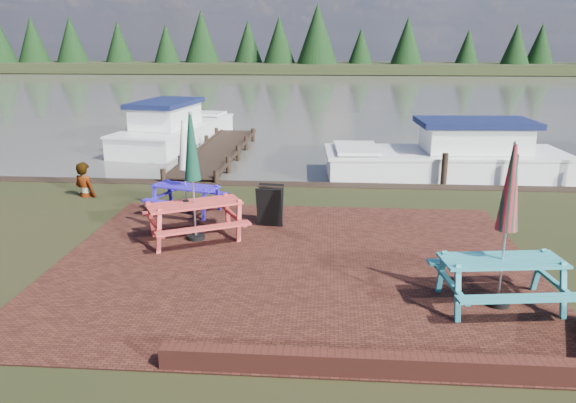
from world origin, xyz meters
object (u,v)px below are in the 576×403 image
at_px(chalkboard, 270,206).
at_px(jetty, 218,151).
at_px(picnic_table_teal, 503,252).
at_px(picnic_table_red, 194,197).
at_px(person, 82,163).
at_px(picnic_table_blue, 185,182).
at_px(boat_jetty, 175,131).
at_px(boat_near, 450,159).

bearing_deg(chalkboard, jetty, 114.97).
distance_m(picnic_table_teal, picnic_table_red, 6.14).
bearing_deg(jetty, person, -112.31).
relative_size(chalkboard, jetty, 0.10).
xyz_separation_m(picnic_table_blue, chalkboard, (2.15, -0.86, -0.30)).
bearing_deg(picnic_table_blue, boat_jetty, 125.00).
xyz_separation_m(picnic_table_red, chalkboard, (1.48, 1.03, -0.46)).
xyz_separation_m(picnic_table_red, jetty, (-1.33, 9.11, -0.82)).
bearing_deg(picnic_table_blue, person, 176.07).
distance_m(jetty, boat_jetty, 3.43).
distance_m(chalkboard, boat_jetty, 11.77).
distance_m(boat_jetty, boat_near, 11.33).
bearing_deg(picnic_table_red, picnic_table_blue, 82.05).
bearing_deg(chalkboard, picnic_table_red, -139.35).
distance_m(picnic_table_red, boat_near, 9.55).
bearing_deg(jetty, boat_jetty, 132.49).
height_order(picnic_table_red, jetty, picnic_table_red).
relative_size(picnic_table_blue, person, 1.20).
height_order(picnic_table_blue, jetty, picnic_table_blue).
distance_m(picnic_table_teal, jetty, 13.65).
xyz_separation_m(chalkboard, person, (-5.26, 2.11, 0.45)).
distance_m(picnic_table_red, person, 4.91).
height_order(chalkboard, boat_near, boat_near).
xyz_separation_m(picnic_table_teal, boat_jetty, (-9.17, 14.29, -0.48)).
xyz_separation_m(picnic_table_teal, jetty, (-6.86, 11.77, -0.81)).
bearing_deg(picnic_table_blue, boat_near, 52.25).
bearing_deg(picnic_table_teal, picnic_table_red, 146.79).
height_order(picnic_table_red, person, picnic_table_red).
bearing_deg(person, picnic_table_red, 164.24).
bearing_deg(jetty, picnic_table_teal, -59.76).
bearing_deg(picnic_table_red, picnic_table_teal, -53.19).
height_order(picnic_table_blue, boat_jetty, picnic_table_blue).
height_order(jetty, boat_jetty, boat_jetty).
relative_size(picnic_table_teal, picnic_table_red, 0.98).
bearing_deg(boat_jetty, chalkboard, -55.20).
height_order(picnic_table_teal, jetty, picnic_table_teal).
relative_size(chalkboard, boat_jetty, 0.12).
relative_size(picnic_table_teal, boat_near, 0.34).
bearing_deg(picnic_table_teal, chalkboard, 130.15).
bearing_deg(picnic_table_red, boat_near, 18.35).
height_order(picnic_table_teal, person, picnic_table_teal).
height_order(picnic_table_teal, chalkboard, picnic_table_teal).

